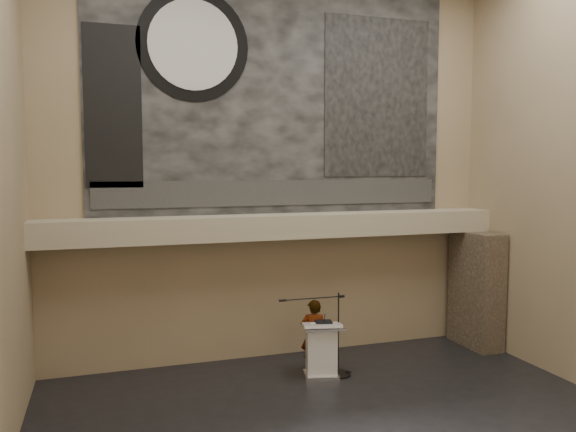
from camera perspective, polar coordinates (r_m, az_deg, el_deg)
name	(u,v)px	position (r m, az deg, el deg)	size (l,w,h in m)	color
wall_back	(277,165)	(12.35, -1.17, 5.17)	(10.00, 0.02, 8.50)	#907E5B
wall_front	(556,162)	(5.26, 25.55, 5.00)	(10.00, 0.02, 8.50)	#907E5B
soffit	(282,226)	(12.03, -0.60, -1.03)	(10.00, 0.80, 0.50)	tan
sprinkler_left	(209,242)	(11.63, -8.06, -2.67)	(0.04, 0.04, 0.06)	#B2893D
sprinkler_right	(363,236)	(12.72, 7.66, -2.02)	(0.04, 0.04, 0.06)	#B2893D
banner	(277,98)	(12.41, -1.14, 11.88)	(8.00, 0.05, 5.00)	black
banner_text_strip	(278,193)	(12.29, -1.07, 2.37)	(7.76, 0.02, 0.55)	#2A2A2A
banner_clock_rim	(193,45)	(12.13, -9.60, 16.76)	(2.30, 2.30, 0.02)	black
banner_clock_face	(193,45)	(12.11, -9.59, 16.78)	(1.84, 1.84, 0.02)	silver
banner_building_print	(377,98)	(13.29, 9.07, 11.79)	(2.60, 0.02, 3.60)	black
banner_brick_print	(113,107)	(11.79, -17.35, 10.55)	(1.10, 0.02, 3.20)	black
stone_pier	(476,289)	(14.02, 18.57, -7.05)	(0.60, 1.40, 2.70)	#3D3125
lectern	(321,350)	(11.57, 3.41, -13.45)	(0.86, 0.69, 1.14)	silver
binder	(324,322)	(11.45, 3.63, -10.70)	(0.33, 0.26, 0.04)	black
papers	(319,324)	(11.33, 3.12, -10.93)	(0.22, 0.30, 0.01)	silver
speaker_person	(314,335)	(11.84, 2.63, -12.02)	(0.55, 0.36, 1.50)	white
mic_stand	(336,362)	(11.80, 4.91, -14.56)	(1.51, 0.52, 1.69)	black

